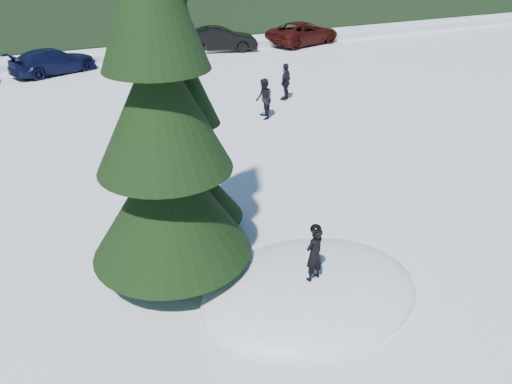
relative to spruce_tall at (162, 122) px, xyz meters
name	(u,v)px	position (x,y,z in m)	size (l,w,h in m)	color
ground	(310,292)	(2.20, -1.80, -3.32)	(200.00, 200.00, 0.00)	white
snow_mound	(310,292)	(2.20, -1.80, -3.32)	(4.48, 3.52, 0.96)	white
spruce_tall	(162,122)	(0.00, 0.00, 0.00)	(3.20, 3.20, 8.60)	black
spruce_short	(192,149)	(1.00, 1.40, -1.22)	(2.20, 2.20, 5.37)	black
child_skier	(314,254)	(2.13, -1.97, -2.28)	(0.41, 0.27, 1.12)	black
adult_0	(264,99)	(6.16, 8.05, -2.55)	(0.75, 0.59, 1.55)	black
adult_1	(286,82)	(8.13, 9.89, -2.54)	(0.92, 0.38, 1.56)	black
car_3	(53,61)	(-0.26, 19.11, -2.69)	(1.77, 4.35, 1.26)	#0E1234
car_4	(157,65)	(4.24, 16.03, -2.71)	(1.44, 3.58, 1.22)	#95979D
car_5	(220,39)	(9.48, 20.45, -2.60)	(1.53, 4.39, 1.45)	black
car_6	(303,33)	(15.16, 20.17, -2.61)	(2.35, 5.10, 1.42)	#380D0A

